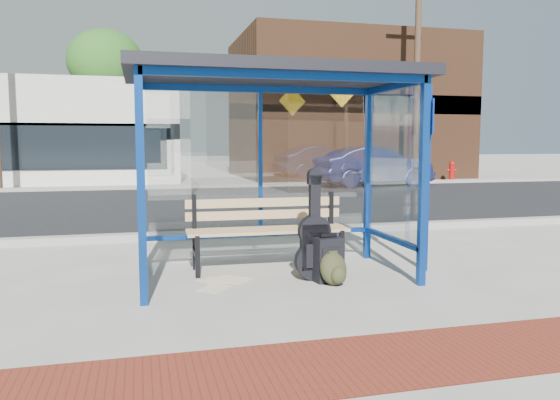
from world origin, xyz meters
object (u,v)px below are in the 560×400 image
object	(u,v)px
bench	(267,227)
fire_hydrant	(452,170)
guitar_bag	(314,242)
parked_car	(374,167)
suitcase	(328,260)
backpack	(334,269)

from	to	relation	value
bench	fire_hydrant	distance (m)	17.60
guitar_bag	parked_car	size ratio (longest dim) A/B	0.28
suitcase	fire_hydrant	world-z (taller)	fire_hydrant
guitar_bag	parked_car	world-z (taller)	parked_car
backpack	parked_car	distance (m)	14.36
guitar_bag	suitcase	distance (m)	0.26
guitar_bag	suitcase	world-z (taller)	guitar_bag
bench	fire_hydrant	size ratio (longest dim) A/B	2.45
parked_car	backpack	bearing A→B (deg)	148.23
bench	suitcase	xyz separation A→B (m)	(0.53, -0.82, -0.28)
bench	guitar_bag	distance (m)	0.81
guitar_bag	parked_car	distance (m)	14.16
backpack	fire_hydrant	bearing A→B (deg)	42.81
parked_car	fire_hydrant	world-z (taller)	parked_car
guitar_bag	suitcase	bearing A→B (deg)	-41.27
bench	backpack	size ratio (longest dim) A/B	5.29
guitar_bag	backpack	distance (m)	0.41
guitar_bag	backpack	bearing A→B (deg)	-61.63
guitar_bag	fire_hydrant	xyz separation A→B (m)	(10.70, 14.36, 0.00)
suitcase	backpack	size ratio (longest dim) A/B	1.46
fire_hydrant	guitar_bag	bearing A→B (deg)	-126.69
guitar_bag	parked_car	xyz separation A→B (m)	(6.39, 12.63, 0.27)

